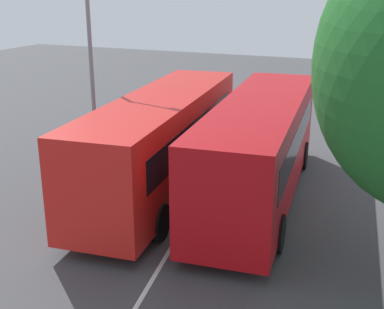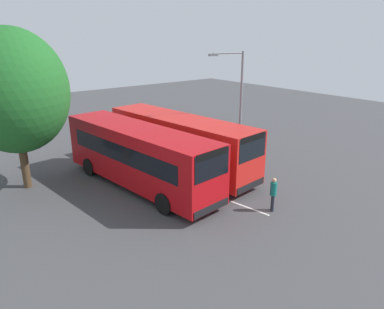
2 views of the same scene
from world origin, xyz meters
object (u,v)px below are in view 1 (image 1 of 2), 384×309
bus_far_left (260,146)px  pedestrian (226,116)px  bus_center_left (162,139)px  street_lamp (95,62)px

bus_far_left → pedestrian: 7.61m
bus_far_left → pedestrian: bearing=22.0°
bus_far_left → bus_center_left: (-0.63, 3.35, 0.00)m
pedestrian → street_lamp: 7.52m
bus_far_left → street_lamp: size_ratio=1.54×
bus_far_left → pedestrian: (6.69, 3.52, -0.88)m
bus_center_left → pedestrian: 7.38m
bus_center_left → street_lamp: street_lamp is taller
bus_center_left → pedestrian: size_ratio=6.50×
pedestrian → street_lamp: size_ratio=0.24×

